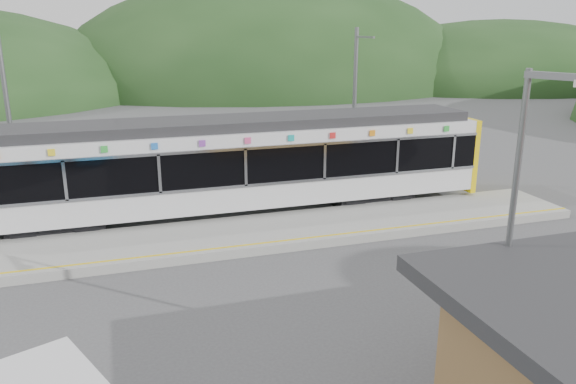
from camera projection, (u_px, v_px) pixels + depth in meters
name	position (u px, v px, depth m)	size (l,w,h in m)	color
ground	(249.00, 281.00, 16.08)	(120.00, 120.00, 0.00)	#4C4C4F
hills	(366.00, 207.00, 22.71)	(146.00, 149.00, 26.00)	#1E3D19
platform	(226.00, 237.00, 19.06)	(26.00, 3.20, 0.30)	#9E9E99
yellow_line	(234.00, 246.00, 17.82)	(26.00, 0.10, 0.01)	yellow
train	(224.00, 163.00, 21.14)	(20.44, 3.01, 3.74)	black
catenary_mast_west	(9.00, 121.00, 20.85)	(0.18, 1.80, 7.00)	slate
catenary_mast_east	(355.00, 106.00, 24.91)	(0.18, 1.80, 7.00)	slate
lamp_post	(517.00, 210.00, 10.35)	(0.52, 1.16, 6.31)	slate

